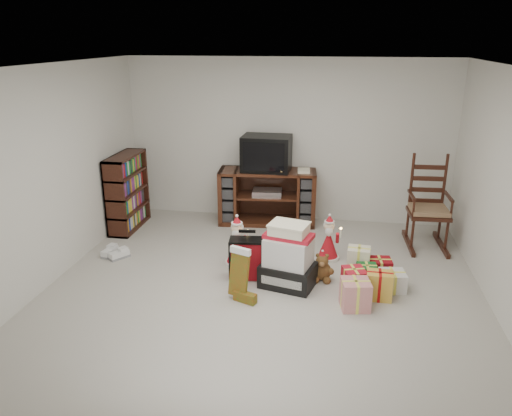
{
  "coord_description": "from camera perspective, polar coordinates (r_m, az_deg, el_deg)",
  "views": [
    {
      "loc": [
        0.77,
        -5.09,
        2.79
      ],
      "look_at": [
        -0.18,
        0.6,
        0.79
      ],
      "focal_mm": 35.0,
      "sensor_mm": 36.0,
      "label": 1
    }
  ],
  "objects": [
    {
      "name": "red_suitcase",
      "position": [
        6.01,
        -1.07,
        -5.79
      ],
      "size": [
        0.41,
        0.24,
        0.59
      ],
      "rotation": [
        0.0,
        0.0,
        0.11
      ],
      "color": "maroon",
      "rests_on": "floor"
    },
    {
      "name": "room",
      "position": [
        5.37,
        0.83,
        2.45
      ],
      "size": [
        5.01,
        5.01,
        2.51
      ],
      "color": "#ACA99E",
      "rests_on": "ground"
    },
    {
      "name": "teddy_bear",
      "position": [
        6.07,
        7.53,
        -6.86
      ],
      "size": [
        0.23,
        0.2,
        0.34
      ],
      "color": "brown",
      "rests_on": "floor"
    },
    {
      "name": "mrs_claus_figurine",
      "position": [
        6.37,
        -2.15,
        -4.35
      ],
      "size": [
        0.32,
        0.31,
        0.66
      ],
      "color": "#B3131D",
      "rests_on": "floor"
    },
    {
      "name": "sneaker_pair",
      "position": [
        6.91,
        -15.86,
        -5.02
      ],
      "size": [
        0.38,
        0.29,
        0.1
      ],
      "rotation": [
        0.0,
        0.0,
        -0.37
      ],
      "color": "silver",
      "rests_on": "floor"
    },
    {
      "name": "tv_stand",
      "position": [
        7.74,
        1.3,
        1.31
      ],
      "size": [
        1.52,
        0.65,
        0.85
      ],
      "rotation": [
        0.0,
        0.0,
        0.08
      ],
      "color": "#462014",
      "rests_on": "floor"
    },
    {
      "name": "bookshelf",
      "position": [
        7.74,
        -14.48,
        1.65
      ],
      "size": [
        0.31,
        0.93,
        1.13
      ],
      "color": "#3D1C10",
      "rests_on": "floor"
    },
    {
      "name": "santa_figurine",
      "position": [
        6.59,
        8.28,
        -3.89
      ],
      "size": [
        0.3,
        0.28,
        0.61
      ],
      "color": "#B3131D",
      "rests_on": "floor"
    },
    {
      "name": "stocking",
      "position": [
        5.55,
        -1.94,
        -7.46
      ],
      "size": [
        0.31,
        0.22,
        0.61
      ],
      "primitive_type": null,
      "rotation": [
        0.0,
        0.0,
        -0.38
      ],
      "color": "#0D751F",
      "rests_on": "floor"
    },
    {
      "name": "gift_pile",
      "position": [
        5.82,
        3.71,
        -5.88
      ],
      "size": [
        0.69,
        0.57,
        0.76
      ],
      "rotation": [
        0.0,
        0.0,
        -0.25
      ],
      "color": "black",
      "rests_on": "floor"
    },
    {
      "name": "rocking_chair",
      "position": [
        7.3,
        18.99,
        -0.65
      ],
      "size": [
        0.57,
        0.89,
        1.32
      ],
      "rotation": [
        0.0,
        0.0,
        0.05
      ],
      "color": "#3D1C10",
      "rests_on": "floor"
    },
    {
      "name": "crt_television",
      "position": [
        7.56,
        1.2,
        6.27
      ],
      "size": [
        0.74,
        0.54,
        0.53
      ],
      "rotation": [
        0.0,
        0.0,
        -0.03
      ],
      "color": "black",
      "rests_on": "tv_stand"
    },
    {
      "name": "gift_cluster",
      "position": [
        6.0,
        12.91,
        -7.69
      ],
      "size": [
        0.77,
        1.13,
        0.26
      ],
      "color": "#B11424",
      "rests_on": "floor"
    }
  ]
}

